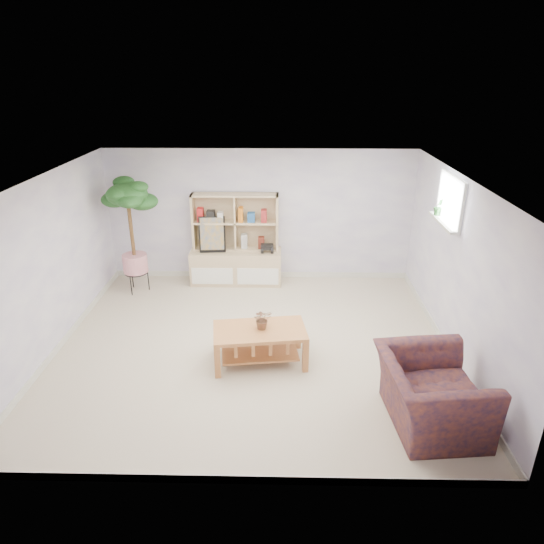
{
  "coord_description": "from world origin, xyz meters",
  "views": [
    {
      "loc": [
        0.4,
        -5.98,
        3.69
      ],
      "look_at": [
        0.27,
        0.31,
        1.02
      ],
      "focal_mm": 32.0,
      "sensor_mm": 36.0,
      "label": 1
    }
  ],
  "objects_px": {
    "storage_unit": "(235,240)",
    "floor_tree": "(132,237)",
    "armchair": "(432,389)",
    "coffee_table": "(260,346)"
  },
  "relations": [
    {
      "from": "storage_unit",
      "to": "armchair",
      "type": "height_order",
      "value": "storage_unit"
    },
    {
      "from": "floor_tree",
      "to": "storage_unit",
      "type": "bearing_deg",
      "value": 13.86
    },
    {
      "from": "storage_unit",
      "to": "armchair",
      "type": "bearing_deg",
      "value": -56.92
    },
    {
      "from": "floor_tree",
      "to": "armchair",
      "type": "height_order",
      "value": "floor_tree"
    },
    {
      "from": "storage_unit",
      "to": "floor_tree",
      "type": "xyz_separation_m",
      "value": [
        -1.73,
        -0.43,
        0.19
      ]
    },
    {
      "from": "storage_unit",
      "to": "floor_tree",
      "type": "bearing_deg",
      "value": -166.14
    },
    {
      "from": "storage_unit",
      "to": "armchair",
      "type": "xyz_separation_m",
      "value": [
        2.49,
        -3.82,
        -0.38
      ]
    },
    {
      "from": "floor_tree",
      "to": "armchair",
      "type": "relative_size",
      "value": 1.68
    },
    {
      "from": "coffee_table",
      "to": "floor_tree",
      "type": "height_order",
      "value": "floor_tree"
    },
    {
      "from": "coffee_table",
      "to": "armchair",
      "type": "distance_m",
      "value": 2.28
    }
  ]
}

